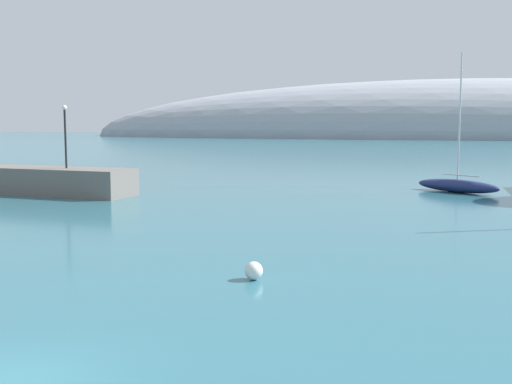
# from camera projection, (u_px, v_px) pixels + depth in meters

# --- Properties ---
(breakwater_rocks) EXTENTS (16.72, 5.17, 2.06)m
(breakwater_rocks) POSITION_uv_depth(u_px,v_px,m) (35.00, 180.00, 48.41)
(breakwater_rocks) COLOR #66605B
(breakwater_rocks) RESTS_ON ground
(distant_ridge) EXTENTS (278.50, 57.74, 41.38)m
(distant_ridge) POSITION_uv_depth(u_px,v_px,m) (453.00, 138.00, 218.74)
(distant_ridge) COLOR #999EA8
(distant_ridge) RESTS_ON ground
(sailboat_navy_near_shore) EXTENTS (6.90, 5.41, 10.94)m
(sailboat_navy_near_shore) POSITION_uv_depth(u_px,v_px,m) (457.00, 185.00, 49.16)
(sailboat_navy_near_shore) COLOR navy
(sailboat_navy_near_shore) RESTS_ON water
(mooring_buoy_white) EXTENTS (0.65, 0.65, 0.65)m
(mooring_buoy_white) POSITION_uv_depth(u_px,v_px,m) (254.00, 271.00, 21.85)
(mooring_buoy_white) COLOR silver
(mooring_buoy_white) RESTS_ON water
(harbor_lamp_post) EXTENTS (0.36, 0.36, 4.77)m
(harbor_lamp_post) POSITION_uv_depth(u_px,v_px,m) (65.00, 130.00, 46.85)
(harbor_lamp_post) COLOR black
(harbor_lamp_post) RESTS_ON breakwater_rocks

